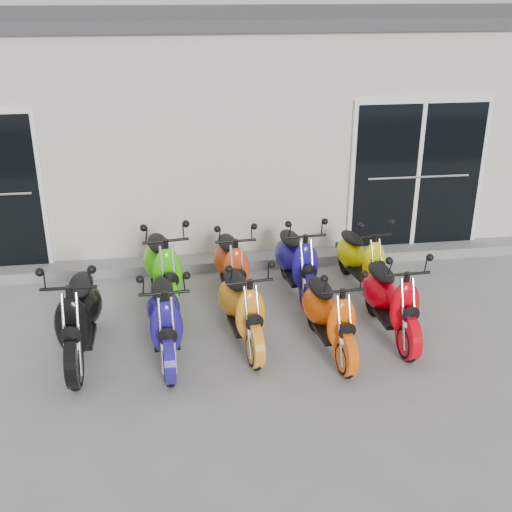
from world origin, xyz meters
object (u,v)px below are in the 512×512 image
at_px(scooter_back_yellow, 362,251).
at_px(scooter_back_red, 232,257).
at_px(scooter_front_red, 392,290).
at_px(scooter_front_orange_a, 242,297).
at_px(scooter_front_black, 78,305).
at_px(scooter_back_green, 162,259).
at_px(scooter_front_orange_b, 330,306).
at_px(scooter_back_blue, 297,253).
at_px(scooter_front_blue, 164,309).

bearing_deg(scooter_back_yellow, scooter_back_red, 173.10).
distance_m(scooter_front_red, scooter_back_yellow, 1.28).
height_order(scooter_front_orange_a, scooter_front_red, scooter_front_red).
distance_m(scooter_front_black, scooter_front_orange_a, 1.77).
distance_m(scooter_front_red, scooter_back_red, 2.09).
height_order(scooter_front_black, scooter_back_green, scooter_front_black).
relative_size(scooter_front_red, scooter_back_red, 1.02).
xyz_separation_m(scooter_front_orange_a, scooter_front_orange_b, (0.93, -0.30, -0.02)).
relative_size(scooter_back_red, scooter_back_blue, 0.97).
relative_size(scooter_front_orange_b, scooter_back_yellow, 1.04).
xyz_separation_m(scooter_back_red, scooter_back_blue, (0.85, -0.02, 0.02)).
bearing_deg(scooter_back_blue, scooter_front_black, -159.46).
bearing_deg(scooter_back_blue, scooter_front_orange_b, -91.03).
relative_size(scooter_front_black, scooter_back_red, 1.10).
relative_size(scooter_front_blue, scooter_back_blue, 1.00).
xyz_separation_m(scooter_front_orange_b, scooter_back_blue, (-0.07, 1.44, 0.03)).
bearing_deg(scooter_back_red, scooter_back_blue, -4.34).
height_order(scooter_front_orange_b, scooter_back_green, scooter_back_green).
bearing_deg(scooter_front_red, scooter_front_orange_b, -165.77).
xyz_separation_m(scooter_front_blue, scooter_front_orange_b, (1.78, -0.13, -0.03)).
relative_size(scooter_front_black, scooter_back_yellow, 1.18).
bearing_deg(scooter_back_green, scooter_back_yellow, -5.10).
distance_m(scooter_front_black, scooter_front_orange_b, 2.71).
distance_m(scooter_front_blue, scooter_back_yellow, 2.94).
bearing_deg(scooter_back_yellow, scooter_back_blue, 176.05).
bearing_deg(scooter_back_yellow, scooter_back_green, 174.19).
bearing_deg(scooter_front_orange_a, scooter_back_green, 121.35).
distance_m(scooter_front_black, scooter_front_blue, 0.92).
bearing_deg(scooter_front_blue, scooter_back_red, 54.29).
xyz_separation_m(scooter_front_blue, scooter_back_red, (0.87, 1.33, -0.01)).
bearing_deg(scooter_back_red, scooter_front_orange_b, -60.84).
bearing_deg(scooter_back_green, scooter_back_blue, -6.07).
bearing_deg(scooter_front_orange_b, scooter_back_green, 136.74).
relative_size(scooter_front_orange_a, scooter_front_orange_b, 1.04).
height_order(scooter_front_orange_a, scooter_back_yellow, scooter_front_orange_a).
bearing_deg(scooter_back_red, scooter_front_blue, -126.04).
xyz_separation_m(scooter_front_black, scooter_back_yellow, (3.51, 1.26, -0.10)).
height_order(scooter_back_green, scooter_back_red, scooter_back_green).
height_order(scooter_front_blue, scooter_back_green, scooter_back_green).
xyz_separation_m(scooter_back_green, scooter_back_red, (0.87, 0.08, -0.06)).
xyz_separation_m(scooter_back_green, scooter_back_blue, (1.72, 0.06, -0.04)).
distance_m(scooter_front_black, scooter_front_red, 3.47).
relative_size(scooter_front_red, scooter_back_yellow, 1.09).
xyz_separation_m(scooter_front_black, scooter_back_green, (0.90, 1.13, -0.00)).
bearing_deg(scooter_front_black, scooter_front_orange_b, -4.92).
xyz_separation_m(scooter_front_orange_a, scooter_back_yellow, (1.74, 1.22, -0.04)).
relative_size(scooter_front_black, scooter_front_orange_a, 1.10).
relative_size(scooter_front_orange_a, scooter_back_red, 1.01).
xyz_separation_m(scooter_front_orange_b, scooter_front_red, (0.78, 0.23, 0.03)).
bearing_deg(scooter_front_orange_b, scooter_front_orange_a, 156.70).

